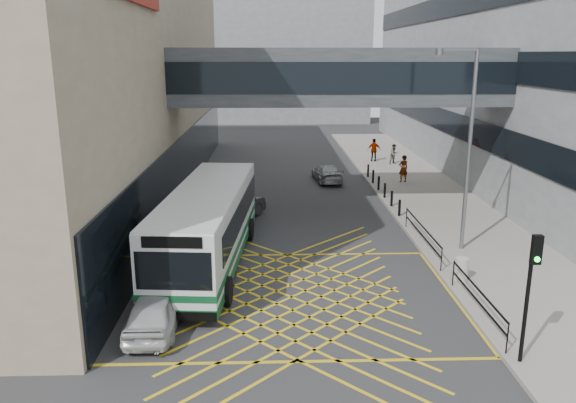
{
  "coord_description": "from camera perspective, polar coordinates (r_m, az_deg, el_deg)",
  "views": [
    {
      "loc": [
        -0.74,
        -19.11,
        8.71
      ],
      "look_at": [
        0.0,
        4.0,
        2.6
      ],
      "focal_mm": 35.0,
      "sensor_mm": 36.0,
      "label": 1
    }
  ],
  "objects": [
    {
      "name": "building_far",
      "position": [
        79.12,
        -2.84,
        14.99
      ],
      "size": [
        28.0,
        16.0,
        18.0
      ],
      "primitive_type": "cube",
      "color": "gray",
      "rests_on": "ground"
    },
    {
      "name": "street_lamp",
      "position": [
        25.42,
        17.64,
        6.06
      ],
      "size": [
        1.99,
        0.65,
        8.76
      ],
      "rotation": [
        0.0,
        0.0,
        0.21
      ],
      "color": "slate",
      "rests_on": "pavement"
    },
    {
      "name": "skybridge",
      "position": [
        31.35,
        5.14,
        12.53
      ],
      "size": [
        20.0,
        4.1,
        3.0
      ],
      "color": "#3D4247",
      "rests_on": "ground"
    },
    {
      "name": "car_silver",
      "position": [
        39.42,
        4.0,
        2.94
      ],
      "size": [
        2.12,
        4.22,
        1.27
      ],
      "primitive_type": "imported",
      "rotation": [
        0.0,
        0.0,
        3.24
      ],
      "color": "gray",
      "rests_on": "ground"
    },
    {
      "name": "car_white",
      "position": [
        18.95,
        -13.33,
        -10.72
      ],
      "size": [
        1.74,
        4.22,
        1.34
      ],
      "primitive_type": "imported",
      "rotation": [
        0.0,
        0.0,
        3.14
      ],
      "color": "#BCBCBE",
      "rests_on": "ground"
    },
    {
      "name": "car_dark",
      "position": [
        30.06,
        -5.28,
        -0.62
      ],
      "size": [
        3.53,
        5.13,
        1.49
      ],
      "primitive_type": "imported",
      "rotation": [
        0.0,
        0.0,
        2.76
      ],
      "color": "black",
      "rests_on": "ground"
    },
    {
      "name": "ground",
      "position": [
        21.01,
        0.35,
        -9.69
      ],
      "size": [
        120.0,
        120.0,
        0.0
      ],
      "primitive_type": "plane",
      "color": "#333335"
    },
    {
      "name": "litter_bin",
      "position": [
        22.93,
        17.21,
        -6.58
      ],
      "size": [
        0.52,
        0.52,
        0.9
      ],
      "primitive_type": "cylinder",
      "color": "#ADA89E",
      "rests_on": "pavement"
    },
    {
      "name": "bus",
      "position": [
        23.76,
        -8.08,
        -2.32
      ],
      "size": [
        3.65,
        11.99,
        3.31
      ],
      "rotation": [
        0.0,
        0.0,
        -0.08
      ],
      "color": "silver",
      "rests_on": "ground"
    },
    {
      "name": "pedestrian_a",
      "position": [
        39.2,
        11.63,
        3.28
      ],
      "size": [
        0.87,
        0.73,
        1.86
      ],
      "primitive_type": "imported",
      "rotation": [
        0.0,
        0.0,
        3.45
      ],
      "color": "gray",
      "rests_on": "pavement"
    },
    {
      "name": "pedestrian_b",
      "position": [
        45.69,
        10.73,
        4.76
      ],
      "size": [
        0.88,
        0.73,
        1.57
      ],
      "primitive_type": "imported",
      "rotation": [
        0.0,
        0.0,
        0.43
      ],
      "color": "gray",
      "rests_on": "pavement"
    },
    {
      "name": "traffic_light",
      "position": [
        16.89,
        23.46,
        -7.4
      ],
      "size": [
        0.27,
        0.44,
        3.87
      ],
      "rotation": [
        0.0,
        0.0,
        -0.02
      ],
      "color": "black",
      "rests_on": "pavement"
    },
    {
      "name": "kerb_railings",
      "position": [
        23.34,
        15.52,
        -5.36
      ],
      "size": [
        0.05,
        12.54,
        1.0
      ],
      "color": "black",
      "rests_on": "pavement"
    },
    {
      "name": "box_junction",
      "position": [
        21.01,
        0.35,
        -9.68
      ],
      "size": [
        12.0,
        9.0,
        0.01
      ],
      "color": "gold",
      "rests_on": "ground"
    },
    {
      "name": "pedestrian_c",
      "position": [
        46.49,
        8.74,
        5.19
      ],
      "size": [
        1.12,
        0.59,
        1.85
      ],
      "primitive_type": "imported",
      "rotation": [
        0.0,
        0.0,
        3.08
      ],
      "color": "gray",
      "rests_on": "pavement"
    },
    {
      "name": "pavement",
      "position": [
        36.5,
        13.7,
        0.7
      ],
      "size": [
        6.0,
        54.0,
        0.16
      ],
      "primitive_type": "cube",
      "color": "gray",
      "rests_on": "ground"
    },
    {
      "name": "bollards",
      "position": [
        35.74,
        9.5,
        1.5
      ],
      "size": [
        0.14,
        10.14,
        0.9
      ],
      "color": "black",
      "rests_on": "pavement"
    }
  ]
}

